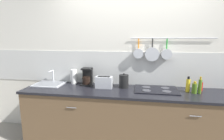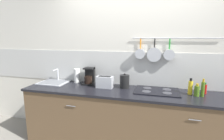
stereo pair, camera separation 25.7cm
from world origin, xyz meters
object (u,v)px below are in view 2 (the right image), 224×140
Objects in this scene: bottle_hot_sauce at (205,89)px; coffee_maker at (89,77)px; bottle_olive_oil at (190,87)px; paper_towel_roll at (77,76)px; kettle at (125,81)px; toaster at (105,82)px; bottle_sesame_oil at (197,91)px; bottle_dish_soap at (203,89)px.

coffee_maker is at bearing 178.04° from bottle_hot_sauce.
bottle_olive_oil is 1.43× the size of bottle_hot_sauce.
paper_towel_roll reaches higher than kettle.
paper_towel_roll is 1.06× the size of kettle.
paper_towel_roll reaches higher than toaster.
toaster reaches higher than bottle_sesame_oil.
bottle_hot_sauce is at bearing -1.96° from coffee_maker.
bottle_dish_soap reaches higher than bottle_hot_sauce.
bottle_olive_oil is (1.24, 0.00, 0.01)m from toaster.
coffee_maker is 1.56m from bottle_olive_oil.
bottle_hot_sauce is (0.06, 0.13, -0.04)m from bottle_dish_soap.
bottle_sesame_oil is at bearing -179.65° from bottle_dish_soap.
paper_towel_roll reaches higher than bottle_olive_oil.
kettle is 0.94m from bottle_olive_oil.
bottle_sesame_oil reaches higher than bottle_hot_sauce.
paper_towel_roll is 2.00m from bottle_hot_sauce.
coffee_maker is 1.64× the size of bottle_sesame_oil.
bottle_dish_soap is at bearing 0.35° from bottle_sesame_oil.
kettle reaches higher than toaster.
toaster is 1.20× the size of bottle_olive_oil.
toaster reaches higher than bottle_hot_sauce.
coffee_maker is 1.64m from bottle_sesame_oil.
paper_towel_roll reaches higher than bottle_hot_sauce.
bottle_dish_soap is (1.08, -0.12, 0.00)m from kettle.
coffee_maker is 1.24× the size of bottle_olive_oil.
bottle_sesame_oil is (1.63, -0.19, -0.04)m from coffee_maker.
bottle_dish_soap is 0.15m from bottle_hot_sauce.
bottle_olive_oil reaches higher than bottle_hot_sauce.
bottle_dish_soap is (1.70, -0.19, -0.01)m from coffee_maker.
bottle_hot_sauce is (1.44, 0.08, -0.02)m from toaster.
kettle is at bearing -6.97° from coffee_maker.
paper_towel_roll is 1.43× the size of bottle_sesame_oil.
bottle_sesame_oil is at bearing -6.80° from coffee_maker.
paper_towel_roll is 0.24m from coffee_maker.
kettle is at bearing 173.30° from bottle_sesame_oil.
coffee_maker reaches higher than bottle_dish_soap.
kettle is 1.02m from bottle_sesame_oil.
paper_towel_roll is 1.81m from bottle_olive_oil.
bottle_dish_soap is (1.38, -0.05, 0.02)m from toaster.
kettle is (0.30, 0.06, 0.01)m from toaster.
paper_towel_roll is 1.01× the size of bottle_dish_soap.
coffee_maker reaches higher than bottle_olive_oil.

